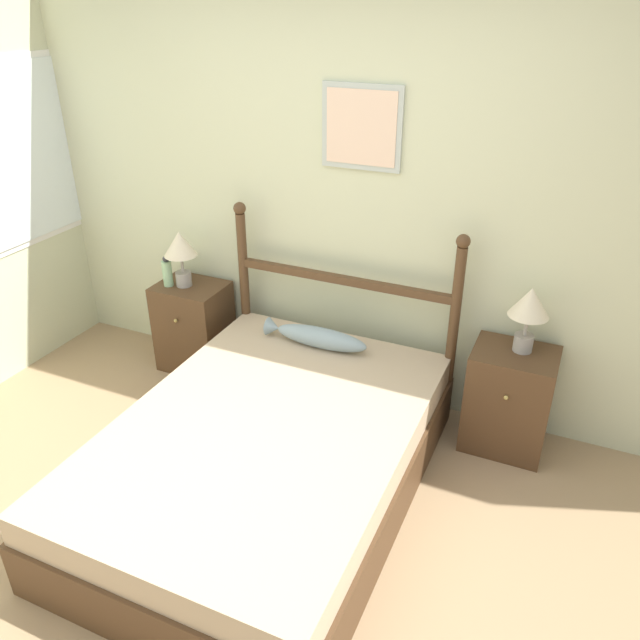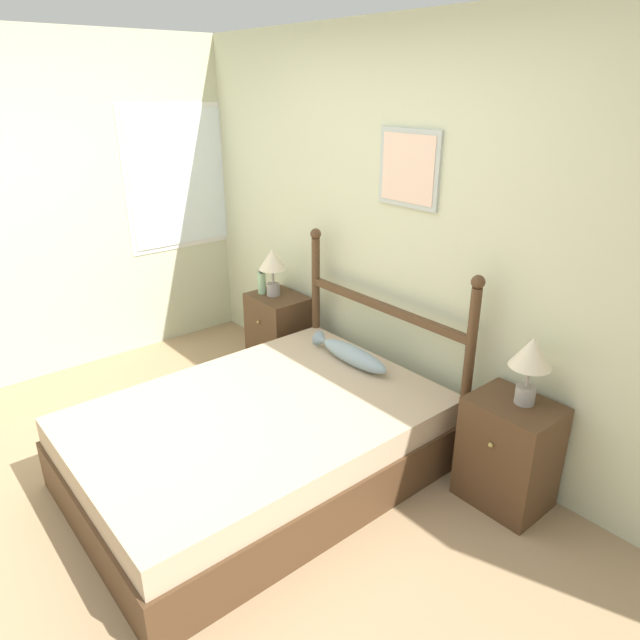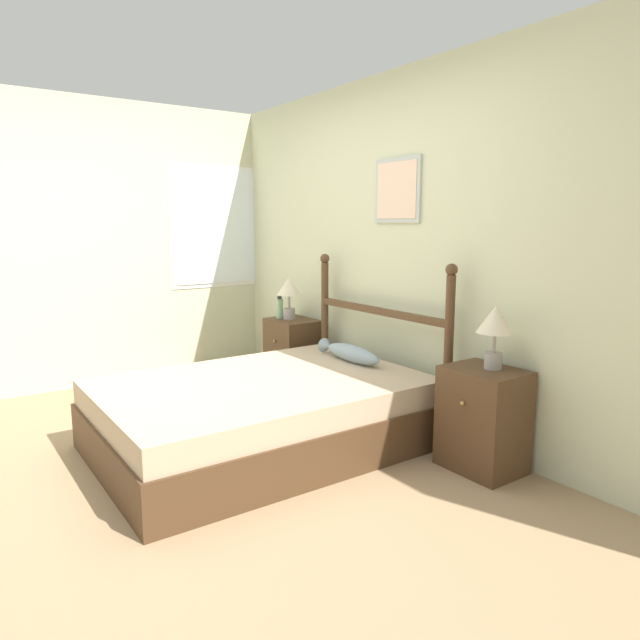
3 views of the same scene
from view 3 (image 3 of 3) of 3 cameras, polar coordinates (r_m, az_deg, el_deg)
ground_plane at (r=3.74m, az=-14.12°, el=-13.80°), size 16.00×16.00×0.00m
wall_back at (r=4.35m, az=7.09°, el=7.07°), size 6.40×0.08×2.55m
wall_left at (r=5.49m, az=-22.48°, el=6.96°), size 0.08×6.40×2.55m
bed at (r=3.83m, az=-5.82°, el=-9.32°), size 1.45×2.07×0.46m
headboard at (r=4.27m, az=5.88°, el=-1.01°), size 1.46×0.08×1.22m
nightstand_left at (r=5.14m, az=-2.72°, el=-3.35°), size 0.46×0.38×0.62m
nightstand_right at (r=3.59m, az=16.00°, el=-9.53°), size 0.46×0.38×0.62m
table_lamp_left at (r=5.06m, az=-3.11°, el=3.07°), size 0.22×0.22×0.38m
table_lamp_right at (r=3.46m, az=17.11°, el=-0.44°), size 0.22×0.22×0.38m
bottle at (r=5.14m, az=-4.07°, el=1.26°), size 0.06×0.06×0.21m
fish_pillow at (r=4.24m, az=3.00°, el=-3.30°), size 0.65×0.13×0.13m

